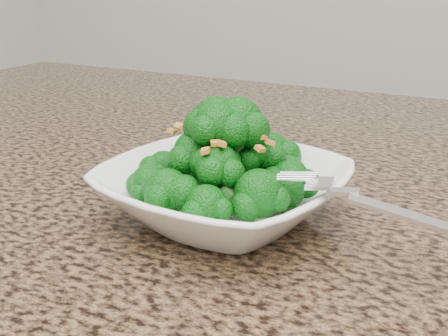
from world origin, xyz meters
The scene contains 5 objects.
granite_counter centered at (0.00, 0.30, 0.89)m, with size 1.64×1.04×0.03m, color brown.
bowl centered at (0.00, 0.20, 0.93)m, with size 0.21×0.21×0.05m, color white.
broccoli_pile centered at (0.00, 0.20, 0.99)m, with size 0.18×0.18×0.07m, color #0B620F, non-canonical shape.
garlic_topping centered at (0.00, 0.20, 1.03)m, with size 0.11×0.11×0.01m, color orange, non-canonical shape.
fork centered at (0.12, 0.17, 0.96)m, with size 0.20×0.03×0.01m, color silver, non-canonical shape.
Camera 1 is at (0.21, -0.22, 1.12)m, focal length 45.00 mm.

